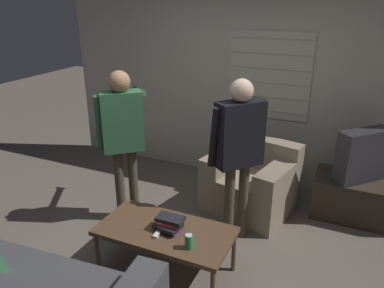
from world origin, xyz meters
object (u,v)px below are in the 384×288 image
object	(u,v)px
book_stack	(169,224)
spare_remote	(158,233)
person_left_standing	(123,129)
armchair_beige	(251,183)
soda_can	(189,242)
coffee_table	(165,233)
tv	(363,155)
person_right_standing	(239,142)

from	to	relation	value
book_stack	spare_remote	xyz separation A→B (m)	(-0.06, -0.10, -0.05)
person_left_standing	spare_remote	xyz separation A→B (m)	(0.79, -0.71, -0.60)
armchair_beige	soda_can	distance (m)	1.54
armchair_beige	spare_remote	size ratio (longest dim) A/B	8.02
armchair_beige	coffee_table	size ratio (longest dim) A/B	0.90
coffee_table	soda_can	world-z (taller)	soda_can
tv	person_right_standing	xyz separation A→B (m)	(-1.11, -0.95, 0.31)
person_left_standing	spare_remote	distance (m)	1.22
person_left_standing	book_stack	bearing A→B (deg)	-76.49
armchair_beige	spare_remote	world-z (taller)	armchair_beige
person_left_standing	book_stack	distance (m)	1.18
coffee_table	person_left_standing	xyz separation A→B (m)	(-0.81, 0.62, 0.65)
spare_remote	person_left_standing	bearing A→B (deg)	132.82
soda_can	spare_remote	size ratio (longest dim) A/B	0.95
soda_can	person_left_standing	bearing A→B (deg)	145.13
tv	person_left_standing	distance (m)	2.58
armchair_beige	coffee_table	world-z (taller)	armchair_beige
armchair_beige	tv	distance (m)	1.24
coffee_table	person_right_standing	distance (m)	1.07
person_right_standing	spare_remote	distance (m)	1.12
book_stack	spare_remote	world-z (taller)	book_stack
armchair_beige	book_stack	xyz separation A→B (m)	(-0.36, -1.37, 0.18)
book_stack	soda_can	bearing A→B (deg)	-31.39
book_stack	soda_can	xyz separation A→B (m)	(0.26, -0.16, -0.00)
book_stack	person_right_standing	bearing A→B (deg)	64.02
tv	book_stack	distance (m)	2.26
armchair_beige	person_right_standing	bearing A→B (deg)	103.51
book_stack	soda_can	world-z (taller)	book_stack
person_left_standing	armchair_beige	bearing A→B (deg)	-8.38
spare_remote	coffee_table	bearing A→B (deg)	72.03
person_left_standing	soda_can	distance (m)	1.46
tv	spare_remote	bearing A→B (deg)	2.81
armchair_beige	soda_can	size ratio (longest dim) A/B	8.46
soda_can	spare_remote	xyz separation A→B (m)	(-0.32, 0.06, -0.05)
armchair_beige	book_stack	bearing A→B (deg)	88.31
person_right_standing	book_stack	bearing A→B (deg)	-166.20
tv	book_stack	bearing A→B (deg)	2.28
tv	person_right_standing	world-z (taller)	person_right_standing
book_stack	coffee_table	bearing A→B (deg)	-170.12
spare_remote	tv	bearing A→B (deg)	44.35
person_right_standing	book_stack	size ratio (longest dim) A/B	6.47
book_stack	soda_can	size ratio (longest dim) A/B	2.05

